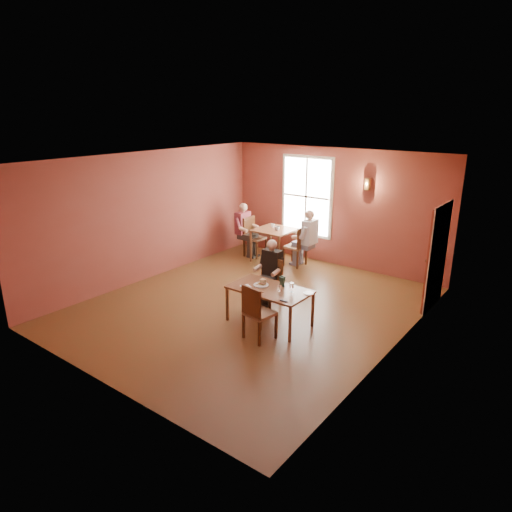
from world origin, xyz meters
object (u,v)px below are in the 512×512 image
Objects in this scene: diner_maroon at (254,231)px; diner_white at (296,239)px; main_table at (269,306)px; chair_diner_maroon at (255,237)px; chair_diner_main at (268,283)px; chair_diner_white at (295,246)px; chair_empty at (260,312)px; second_table at (275,245)px; diner_main at (267,276)px.

diner_white is at bearing 90.00° from diner_maroon.
chair_diner_maroon is (-2.74, 3.15, 0.19)m from main_table.
main_table is 1.05× the size of diner_white.
chair_diner_main is at bearing -160.00° from diner_white.
chair_diner_main is 0.93× the size of chair_diner_white.
chair_diner_white is at bearing 90.00° from chair_diner_maroon.
chair_empty is 4.79m from diner_maroon.
diner_maroon reaches higher than chair_empty.
diner_white is at bearing 114.11° from main_table.
second_table is (-1.59, 2.50, -0.05)m from chair_diner_main.
chair_diner_maroon is at bearing 137.89° from chair_empty.
chair_diner_main is 0.68× the size of diner_white.
chair_diner_main is 0.90× the size of chair_diner_maroon.
main_table is 0.65m from chair_empty.
chair_diner_maroon is at bearing 90.00° from diner_maroon.
diner_white reaches higher than diner_maroon.
second_table is at bearing -57.56° from chair_diner_main.
diner_main is 3.38m from chair_diner_maroon.
chair_empty is at bearing -156.54° from diner_white.
diner_maroon reaches higher than main_table.
main_table is 4.21m from diner_maroon.
diner_white reaches higher than main_table.
chair_diner_white is 0.73× the size of diner_white.
main_table is 4.18m from chair_diner_maroon.
chair_diner_main is (-0.50, 0.65, 0.13)m from main_table.
chair_diner_main is 0.96× the size of chair_empty.
main_table is at bearing 41.31° from diner_maroon.
chair_diner_white is at bearing 114.56° from main_table.
diner_maroon is at bearing 138.17° from chair_empty.
chair_diner_white is (-0.94, 2.53, -0.12)m from diner_main.
chair_diner_main is 0.17m from diner_main.
diner_main is 3.00m from second_table.
diner_main is 0.92× the size of diner_maroon.
diner_main is at bearing 41.50° from chair_diner_maroon.
diner_maroon reaches higher than second_table.
chair_diner_maroon reaches higher than chair_empty.
diner_white is 1.36m from diner_maroon.
diner_main reaches higher than chair_diner_maroon.
diner_maroon is (-2.77, 3.15, 0.35)m from main_table.
second_table is (-2.09, 3.15, 0.08)m from main_table.
chair_diner_white is at bearing 90.00° from diner_maroon.
diner_maroon is (-2.27, 2.50, 0.22)m from chair_diner_main.
chair_diner_maroon is at bearing -48.16° from chair_diner_main.
chair_diner_white is 0.20m from diner_white.
chair_diner_maroon reaches higher than chair_diner_main.
chair_diner_maroon is 0.17m from diner_maroon.
diner_main is at bearing -57.87° from second_table.
chair_diner_maroon is (-2.95, 3.74, 0.03)m from chair_empty.
main_table is 1.55× the size of chair_diner_main.
second_table is (-1.59, 2.53, -0.22)m from diner_main.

